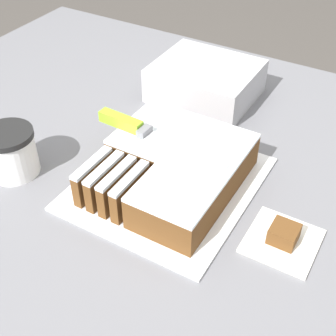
{
  "coord_description": "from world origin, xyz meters",
  "views": [
    {
      "loc": [
        0.4,
        -0.62,
        1.48
      ],
      "look_at": [
        0.07,
        -0.05,
        0.92
      ],
      "focal_mm": 50.0,
      "sensor_mm": 36.0,
      "label": 1
    }
  ],
  "objects_px": {
    "cake": "(173,167)",
    "brownie": "(284,234)",
    "storage_box": "(205,81)",
    "cake_board": "(168,183)",
    "knife": "(138,129)",
    "coffee_cup": "(11,152)"
  },
  "relations": [
    {
      "from": "cake_board",
      "to": "cake",
      "type": "distance_m",
      "value": 0.04
    },
    {
      "from": "storage_box",
      "to": "cake",
      "type": "bearing_deg",
      "value": -73.84
    },
    {
      "from": "cake",
      "to": "brownie",
      "type": "bearing_deg",
      "value": -8.95
    },
    {
      "from": "cake_board",
      "to": "knife",
      "type": "xyz_separation_m",
      "value": [
        -0.08,
        0.03,
        0.08
      ]
    },
    {
      "from": "cake",
      "to": "brownie",
      "type": "distance_m",
      "value": 0.24
    },
    {
      "from": "cake_board",
      "to": "coffee_cup",
      "type": "relative_size",
      "value": 3.45
    },
    {
      "from": "knife",
      "to": "storage_box",
      "type": "height_order",
      "value": "knife"
    },
    {
      "from": "cake",
      "to": "coffee_cup",
      "type": "relative_size",
      "value": 2.81
    },
    {
      "from": "coffee_cup",
      "to": "storage_box",
      "type": "bearing_deg",
      "value": 66.23
    },
    {
      "from": "cake_board",
      "to": "coffee_cup",
      "type": "distance_m",
      "value": 0.31
    },
    {
      "from": "cake_board",
      "to": "storage_box",
      "type": "xyz_separation_m",
      "value": [
        -0.09,
        0.32,
        0.04
      ]
    },
    {
      "from": "coffee_cup",
      "to": "storage_box",
      "type": "xyz_separation_m",
      "value": [
        0.19,
        0.44,
        -0.01
      ]
    },
    {
      "from": "coffee_cup",
      "to": "knife",
      "type": "bearing_deg",
      "value": 36.43
    },
    {
      "from": "cake_board",
      "to": "cake",
      "type": "relative_size",
      "value": 1.23
    },
    {
      "from": "cake_board",
      "to": "brownie",
      "type": "distance_m",
      "value": 0.24
    },
    {
      "from": "brownie",
      "to": "storage_box",
      "type": "height_order",
      "value": "storage_box"
    },
    {
      "from": "cake",
      "to": "brownie",
      "type": "height_order",
      "value": "cake"
    },
    {
      "from": "cake_board",
      "to": "brownie",
      "type": "bearing_deg",
      "value": -6.87
    },
    {
      "from": "cake_board",
      "to": "storage_box",
      "type": "height_order",
      "value": "storage_box"
    },
    {
      "from": "brownie",
      "to": "cake_board",
      "type": "bearing_deg",
      "value": 173.13
    },
    {
      "from": "brownie",
      "to": "storage_box",
      "type": "bearing_deg",
      "value": 132.55
    },
    {
      "from": "storage_box",
      "to": "brownie",
      "type": "bearing_deg",
      "value": -47.45
    }
  ]
}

